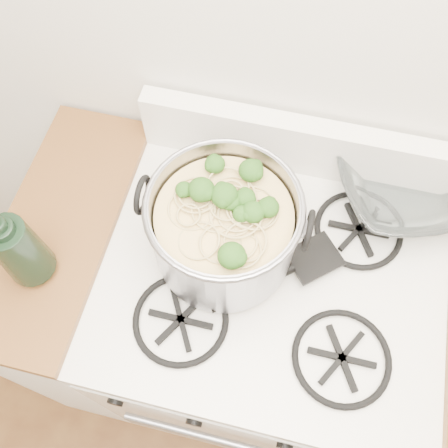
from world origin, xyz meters
TOP-DOWN VIEW (x-y plane):
  - gas_range at (0.00, 1.26)m, footprint 0.76×0.66m
  - counter_left at (-0.51, 1.26)m, footprint 0.25×0.65m
  - stock_pot at (-0.12, 1.29)m, footprint 0.34×0.31m
  - spatula at (0.08, 1.31)m, footprint 0.42×0.42m
  - glass_bowl at (0.25, 1.54)m, footprint 0.17×0.17m
  - bottle at (-0.51, 1.15)m, footprint 0.13×0.13m

SIDE VIEW (x-z plane):
  - gas_range at x=0.00m, z-range -0.03..0.90m
  - counter_left at x=-0.51m, z-range 0.00..0.92m
  - spatula at x=0.08m, z-range 0.92..0.95m
  - glass_bowl at x=0.25m, z-range 0.92..0.96m
  - stock_pot at x=-0.12m, z-range 0.92..1.13m
  - bottle at x=-0.51m, z-range 0.92..1.18m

